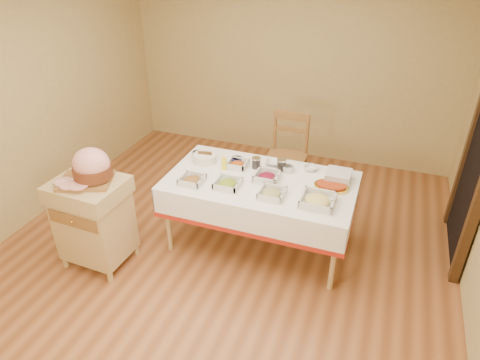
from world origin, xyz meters
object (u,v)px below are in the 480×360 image
(butcher_cart, at_px, (94,218))
(bread_basket, at_px, (205,158))
(ham_on_board, at_px, (91,168))
(preserve_jar_left, at_px, (256,163))
(mustard_bottle, at_px, (224,163))
(dining_chair, at_px, (287,156))
(preserve_jar_right, at_px, (281,165))
(plate_stack, at_px, (338,176))
(brass_platter, at_px, (331,186))
(dining_table, at_px, (260,194))

(butcher_cart, xyz_separation_m, bread_basket, (0.72, 0.97, 0.29))
(ham_on_board, bearing_deg, preserve_jar_left, 39.27)
(preserve_jar_left, bearing_deg, mustard_bottle, -153.76)
(butcher_cart, relative_size, dining_chair, 0.88)
(butcher_cart, relative_size, bread_basket, 3.71)
(preserve_jar_right, height_order, plate_stack, preserve_jar_right)
(mustard_bottle, xyz_separation_m, bread_basket, (-0.25, 0.09, -0.03))
(brass_platter, bearing_deg, mustard_bottle, -179.36)
(butcher_cart, xyz_separation_m, mustard_bottle, (0.97, 0.89, 0.32))
(ham_on_board, height_order, bread_basket, ham_on_board)
(preserve_jar_left, height_order, bread_basket, preserve_jar_left)
(ham_on_board, xyz_separation_m, preserve_jar_left, (1.21, 0.99, -0.23))
(dining_chair, relative_size, brass_platter, 3.14)
(preserve_jar_left, bearing_deg, bread_basket, -173.92)
(mustard_bottle, relative_size, bread_basket, 0.66)
(brass_platter, bearing_deg, bread_basket, 176.79)
(butcher_cart, bearing_deg, dining_chair, 53.32)
(butcher_cart, distance_m, preserve_jar_left, 1.66)
(mustard_bottle, distance_m, brass_platter, 1.08)
(dining_table, distance_m, ham_on_board, 1.60)
(preserve_jar_left, bearing_deg, brass_platter, -9.53)
(preserve_jar_right, height_order, bread_basket, preserve_jar_right)
(dining_chair, height_order, bread_basket, dining_chair)
(mustard_bottle, height_order, bread_basket, mustard_bottle)
(preserve_jar_right, bearing_deg, ham_on_board, -144.94)
(dining_chair, xyz_separation_m, brass_platter, (0.67, -0.95, 0.25))
(butcher_cart, height_order, dining_chair, dining_chair)
(dining_table, relative_size, dining_chair, 1.78)
(preserve_jar_right, bearing_deg, brass_platter, -17.72)
(ham_on_board, xyz_separation_m, mustard_bottle, (0.92, 0.85, -0.21))
(dining_chair, distance_m, preserve_jar_left, 0.88)
(preserve_jar_right, bearing_deg, preserve_jar_left, -171.50)
(preserve_jar_left, xyz_separation_m, plate_stack, (0.82, 0.02, -0.00))
(plate_stack, height_order, brass_platter, plate_stack)
(plate_stack, bearing_deg, mustard_bottle, -171.44)
(mustard_bottle, height_order, brass_platter, mustard_bottle)
(dining_table, xyz_separation_m, preserve_jar_left, (-0.12, 0.22, 0.21))
(brass_platter, bearing_deg, dining_table, -172.28)
(bread_basket, xyz_separation_m, plate_stack, (1.37, 0.08, 0.00))
(butcher_cart, bearing_deg, preserve_jar_left, 39.22)
(dining_chair, xyz_separation_m, mustard_bottle, (-0.41, -0.97, 0.30))
(butcher_cart, bearing_deg, preserve_jar_right, 35.16)
(plate_stack, bearing_deg, preserve_jar_right, 178.58)
(ham_on_board, xyz_separation_m, plate_stack, (2.04, 1.02, -0.23))
(preserve_jar_left, distance_m, preserve_jar_right, 0.26)
(dining_table, bearing_deg, mustard_bottle, 169.26)
(mustard_bottle, distance_m, bread_basket, 0.26)
(preserve_jar_right, xyz_separation_m, plate_stack, (0.57, -0.01, -0.01))
(preserve_jar_left, distance_m, plate_stack, 0.82)
(preserve_jar_left, height_order, brass_platter, preserve_jar_left)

